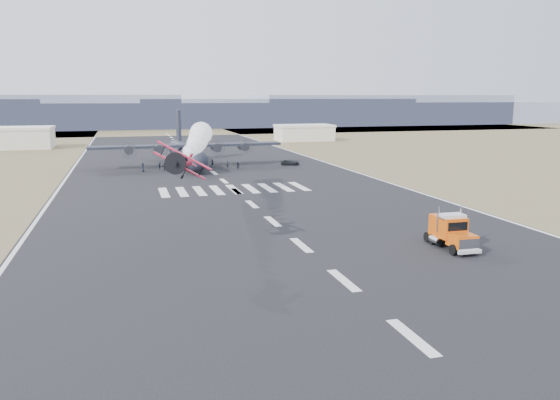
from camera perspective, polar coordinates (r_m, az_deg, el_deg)
name	(u,v)px	position (r m, az deg, el deg)	size (l,w,h in m)	color
ground	(344,280)	(48.65, 6.67, -8.33)	(500.00, 500.00, 0.00)	black
scrub_far	(163,130)	(273.46, -12.15, 7.13)	(500.00, 80.00, 0.00)	#796345
runway_markings	(224,181)	(105.15, -5.88, 1.99)	(60.00, 260.00, 0.01)	silver
ridge_seg_c	(27,112)	(306.16, -24.96, 8.33)	(150.00, 50.00, 17.00)	gray
ridge_seg_d	(158,115)	(303.08, -12.59, 8.67)	(150.00, 50.00, 13.00)	gray
ridge_seg_e	(275,112)	(313.66, -0.51, 9.17)	(150.00, 50.00, 15.00)	gray
ridge_seg_f	(380,110)	(336.69, 10.36, 9.27)	(150.00, 50.00, 17.00)	gray
ridge_seg_g	(473,112)	(369.92, 19.54, 8.64)	(150.00, 50.00, 13.00)	gray
hangar_left	(12,138)	(190.91, -26.25, 5.87)	(24.50, 14.50, 6.70)	beige
hangar_right	(304,132)	(203.13, 2.54, 7.06)	(20.50, 12.50, 5.90)	beige
semi_truck	(451,231)	(60.74, 17.41, -3.13)	(2.98, 8.23, 3.68)	black
aerobatic_biplane	(182,162)	(56.43, -10.18, 3.90)	(5.58, 5.67, 4.09)	red
smoke_trail	(200,138)	(86.92, -8.41, 6.47)	(8.99, 37.36, 3.87)	white
transport_aircraft	(186,152)	(129.76, -9.78, 4.99)	(43.80, 36.08, 12.66)	black
support_vehicle	(290,163)	(129.28, 1.06, 3.94)	(2.03, 4.39, 1.22)	black
crew_a	(212,163)	(127.53, -7.08, 3.88)	(0.64, 0.53, 1.75)	black
crew_b	(173,168)	(119.46, -11.07, 3.31)	(0.85, 0.53, 1.76)	black
crew_c	(160,166)	(123.42, -12.47, 3.46)	(1.05, 0.49, 1.63)	black
crew_d	(207,164)	(125.46, -7.67, 3.79)	(1.10, 0.57, 1.89)	black
crew_e	(143,167)	(121.47, -14.14, 3.34)	(0.92, 0.57, 1.89)	black
crew_f	(165,167)	(121.56, -11.90, 3.43)	(1.73, 0.56, 1.86)	black
crew_g	(228,165)	(123.55, -5.50, 3.69)	(0.63, 0.52, 1.72)	black
crew_h	(238,166)	(121.60, -4.41, 3.59)	(0.82, 0.51, 1.69)	black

